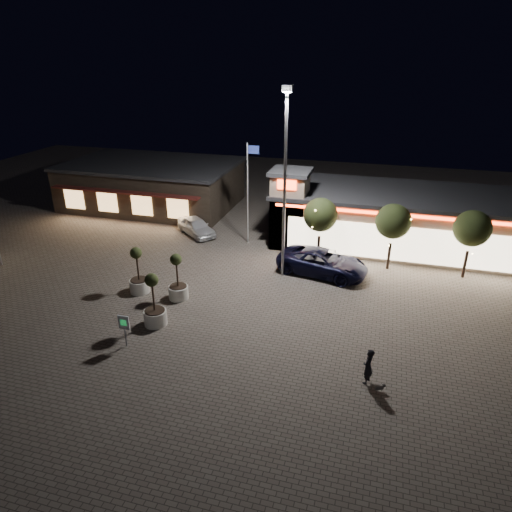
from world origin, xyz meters
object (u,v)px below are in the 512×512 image
(planter_mid, at_px, (155,309))
(white_sedan, at_px, (196,226))
(pickup_truck, at_px, (323,262))
(pedestrian, at_px, (368,366))
(planter_left, at_px, (139,278))
(valet_sign, at_px, (124,325))

(planter_mid, bearing_deg, white_sedan, 103.17)
(pickup_truck, bearing_deg, pedestrian, -149.60)
(planter_left, distance_m, valet_sign, 6.00)
(pickup_truck, height_order, valet_sign, valet_sign)
(pickup_truck, height_order, white_sedan, pickup_truck)
(valet_sign, bearing_deg, pedestrian, 2.30)
(pickup_truck, xyz_separation_m, pedestrian, (3.68, -10.87, 0.04))
(planter_left, height_order, valet_sign, planter_left)
(white_sedan, distance_m, valet_sign, 16.15)
(pedestrian, bearing_deg, planter_left, -90.38)
(white_sedan, xyz_separation_m, planter_left, (0.42, -10.37, 0.22))
(pickup_truck, bearing_deg, planter_mid, 149.68)
(planter_mid, bearing_deg, pedestrian, -8.91)
(planter_left, distance_m, planter_mid, 4.22)
(pedestrian, relative_size, planter_left, 0.58)
(planter_left, bearing_deg, planter_mid, -49.21)
(pedestrian, xyz_separation_m, valet_sign, (-12.30, -0.50, 0.38))
(valet_sign, bearing_deg, pickup_truck, 52.80)
(planter_mid, xyz_separation_m, valet_sign, (-0.49, -2.35, 0.31))
(pickup_truck, xyz_separation_m, planter_left, (-10.89, -5.83, 0.10))
(pedestrian, distance_m, valet_sign, 12.32)
(white_sedan, relative_size, pedestrian, 2.40)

